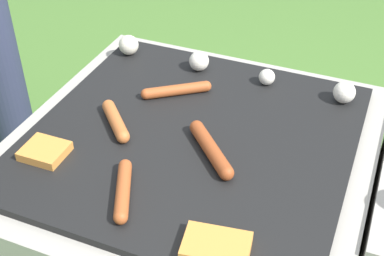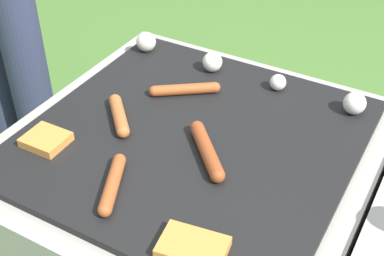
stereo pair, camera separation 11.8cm
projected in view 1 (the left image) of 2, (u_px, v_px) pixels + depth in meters
grill at (192, 206)px, 1.34m from camera, size 0.80×0.80×0.45m
sausage_front_center at (211, 149)px, 1.14m from camera, size 0.15×0.15×0.03m
sausage_back_right at (116, 121)px, 1.22m from camera, size 0.12×0.12×0.03m
sausage_front_right at (123, 190)px, 1.04m from camera, size 0.09×0.16×0.03m
sausage_back_center at (176, 90)px, 1.33m from camera, size 0.15×0.12×0.03m
bread_slice_right at (216, 246)px, 0.94m from camera, size 0.13×0.10×0.02m
bread_slice_left at (45, 151)px, 1.15m from camera, size 0.09×0.08×0.02m
mushroom_row at (223, 66)px, 1.40m from camera, size 0.65×0.07×0.06m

